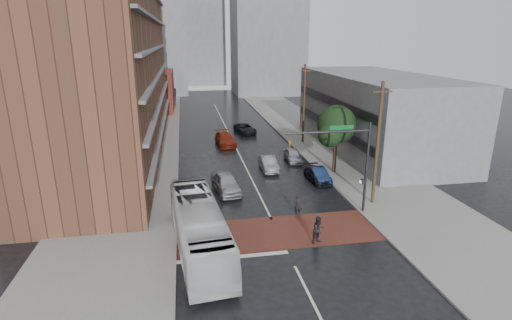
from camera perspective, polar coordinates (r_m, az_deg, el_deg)
ground at (r=28.20m, az=3.36°, el=-10.69°), size 160.00×160.00×0.00m
crosswalk at (r=28.62m, az=3.13°, el=-10.21°), size 14.00×5.00×0.02m
sidewalk_west at (r=51.22m, az=-16.00°, el=1.67°), size 9.00×90.00×0.15m
sidewalk_east at (r=53.84m, az=9.12°, el=2.87°), size 9.00×90.00×0.15m
apartment_block at (r=48.88m, az=-20.55°, el=17.11°), size 10.00×44.00×28.00m
storefront_west at (r=79.03m, az=-14.67°, el=9.58°), size 8.00×16.00×7.00m
building_east at (r=50.36m, az=16.65°, el=6.54°), size 11.00×26.00×9.00m
distant_tower_west at (r=102.56m, az=-15.44°, el=18.16°), size 18.00×16.00×32.00m
distant_tower_east at (r=98.39m, az=1.66°, el=19.96°), size 16.00×14.00×36.00m
distant_tower_center at (r=119.37m, az=-7.61°, el=16.45°), size 12.00×10.00×24.00m
street_tree at (r=39.94m, az=11.42°, el=4.64°), size 4.20×4.10×6.90m
signal_mast at (r=30.41m, az=13.19°, el=0.61°), size 6.50×0.30×7.20m
utility_pole_near at (r=32.85m, az=16.97°, el=2.27°), size 1.60×0.26×10.00m
utility_pole_far at (r=51.06m, az=6.87°, el=7.99°), size 1.60×0.26×10.00m
transit_bus at (r=25.77m, az=-8.10°, el=-9.65°), size 3.81×11.73×3.21m
pedestrian_a at (r=30.97m, az=6.03°, el=-6.42°), size 0.69×0.56×1.63m
pedestrian_b at (r=27.13m, az=8.93°, el=-9.83°), size 1.13×1.03×1.88m
car_travel_a at (r=35.32m, az=-4.31°, el=-3.31°), size 2.63×5.15×1.68m
car_travel_b at (r=41.01m, az=1.80°, el=-0.53°), size 1.51×4.28×1.41m
car_travel_c at (r=50.74m, az=-4.42°, el=2.97°), size 2.56×5.48×1.55m
suv_travel at (r=56.94m, az=-1.57°, el=4.49°), size 3.07×5.22×1.36m
car_parked_near at (r=38.41m, az=8.92°, el=-2.08°), size 1.45×3.91×1.28m
car_parked_mid at (r=38.40m, az=8.81°, el=-2.12°), size 1.92×4.32×1.23m
car_parked_far at (r=44.16m, az=5.29°, el=0.67°), size 1.85×4.11×1.37m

